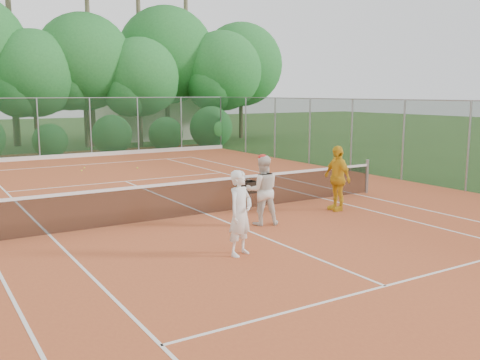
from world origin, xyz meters
name	(u,v)px	position (x,y,z in m)	size (l,w,h in m)	color
ground	(207,215)	(0.00, 0.00, 0.00)	(120.00, 120.00, 0.00)	#294B1A
clay_court	(207,215)	(0.00, 0.00, 0.01)	(18.00, 36.00, 0.02)	#B7532A
club_building	(160,117)	(9.00, 24.00, 1.50)	(8.00, 5.00, 3.00)	beige
tennis_net	(207,196)	(0.00, 0.00, 0.53)	(11.97, 0.10, 1.10)	gray
player_white	(240,213)	(-1.16, -3.59, 0.89)	(0.63, 0.41, 1.73)	white
player_center_grp	(262,190)	(0.64, -1.72, 0.89)	(1.02, 0.92, 1.76)	silver
player_yellow	(337,178)	(3.34, -1.43, 0.93)	(1.06, 0.44, 1.81)	gold
ball_hopper	(249,188)	(1.14, -0.35, 0.70)	(0.37, 0.37, 0.85)	gray
stray_ball_a	(84,168)	(-0.33, 10.62, 0.05)	(0.07, 0.07, 0.07)	yellow
stray_ball_b	(82,171)	(-0.67, 9.80, 0.05)	(0.07, 0.07, 0.07)	#D8EC37
stray_ball_c	(137,168)	(1.62, 9.39, 0.05)	(0.07, 0.07, 0.07)	#C9EE37
court_markings	(207,214)	(0.00, 0.00, 0.02)	(11.03, 23.83, 0.01)	white
fence_back	(65,128)	(0.00, 15.00, 1.52)	(18.07, 0.07, 3.00)	#19381E
fence_right	(469,146)	(9.00, -1.50, 1.52)	(0.07, 33.07, 3.00)	#19381E
tropical_treeline	(64,61)	(1.43, 20.22, 5.11)	(32.10, 8.49, 15.03)	brown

